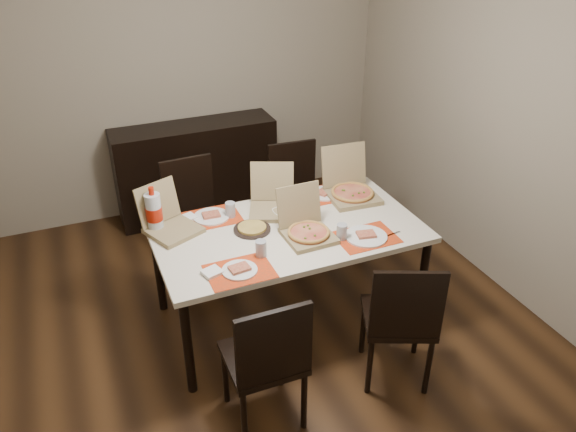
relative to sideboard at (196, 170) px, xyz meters
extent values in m
cube|color=#3F2613|center=(0.00, -1.78, -0.46)|extent=(3.80, 4.00, 0.02)
cube|color=gray|center=(0.00, 0.23, 0.85)|extent=(3.80, 0.02, 2.60)
cube|color=gray|center=(1.91, -1.78, 0.85)|extent=(0.02, 4.00, 2.60)
cube|color=black|center=(0.00, 0.00, 0.00)|extent=(1.50, 0.40, 0.90)
cube|color=beige|center=(0.19, -1.80, 0.28)|extent=(1.80, 1.00, 0.04)
cylinder|color=black|center=(-0.65, -2.24, -0.10)|extent=(0.06, 0.06, 0.71)
cylinder|color=black|center=(1.03, -2.24, -0.10)|extent=(0.06, 0.06, 0.71)
cylinder|color=black|center=(-0.65, -1.36, -0.10)|extent=(0.06, 0.06, 0.71)
cylinder|color=black|center=(1.03, -1.36, -0.10)|extent=(0.06, 0.06, 0.71)
cube|color=black|center=(-0.30, -2.59, 0.00)|extent=(0.42, 0.42, 0.04)
cube|color=black|center=(-0.30, -2.78, 0.25)|extent=(0.42, 0.03, 0.46)
cylinder|color=black|center=(-0.48, -2.77, -0.24)|extent=(0.04, 0.04, 0.43)
cylinder|color=black|center=(-0.12, -2.78, -0.24)|extent=(0.04, 0.04, 0.43)
cylinder|color=black|center=(-0.47, -2.41, -0.24)|extent=(0.04, 0.04, 0.43)
cylinder|color=black|center=(-0.11, -2.42, -0.24)|extent=(0.04, 0.04, 0.43)
cube|color=black|center=(0.60, -2.59, 0.00)|extent=(0.55, 0.55, 0.04)
cube|color=black|center=(0.52, -2.77, 0.25)|extent=(0.40, 0.19, 0.46)
cylinder|color=black|center=(0.36, -2.69, -0.24)|extent=(0.04, 0.04, 0.43)
cylinder|color=black|center=(0.69, -2.83, -0.24)|extent=(0.04, 0.04, 0.43)
cylinder|color=black|center=(0.50, -2.36, -0.24)|extent=(0.04, 0.04, 0.43)
cylinder|color=black|center=(0.84, -2.50, -0.24)|extent=(0.04, 0.04, 0.43)
cube|color=black|center=(-0.25, -0.96, 0.00)|extent=(0.44, 0.44, 0.04)
cube|color=black|center=(-0.26, -0.77, 0.25)|extent=(0.42, 0.05, 0.46)
cylinder|color=black|center=(-0.08, -0.78, -0.24)|extent=(0.04, 0.04, 0.43)
cylinder|color=black|center=(-0.44, -0.79, -0.24)|extent=(0.04, 0.04, 0.43)
cylinder|color=black|center=(-0.06, -1.14, -0.24)|extent=(0.04, 0.04, 0.43)
cylinder|color=black|center=(-0.42, -1.15, -0.24)|extent=(0.04, 0.04, 0.43)
cube|color=black|center=(0.64, -0.99, 0.00)|extent=(0.45, 0.45, 0.04)
cube|color=black|center=(0.65, -0.80, 0.25)|extent=(0.42, 0.06, 0.46)
cylinder|color=black|center=(0.83, -0.82, -0.24)|extent=(0.04, 0.04, 0.43)
cylinder|color=black|center=(0.47, -0.80, -0.24)|extent=(0.04, 0.04, 0.43)
cylinder|color=black|center=(0.80, -1.18, -0.24)|extent=(0.04, 0.04, 0.43)
cylinder|color=black|center=(0.44, -1.16, -0.24)|extent=(0.04, 0.04, 0.43)
cube|color=red|center=(-0.27, -2.15, 0.30)|extent=(0.40, 0.30, 0.00)
cylinder|color=white|center=(-0.27, -2.15, 0.31)|extent=(0.22, 0.22, 0.01)
cube|color=tan|center=(-0.27, -2.15, 0.33)|extent=(0.13, 0.10, 0.02)
cylinder|color=#9DA0A7|center=(-0.09, -2.05, 0.36)|extent=(0.07, 0.07, 0.11)
cube|color=#B2B2B7|center=(-0.39, -2.11, 0.30)|extent=(0.20, 0.04, 0.00)
cube|color=white|center=(-0.43, -2.11, 0.31)|extent=(0.13, 0.13, 0.02)
cube|color=red|center=(0.62, -2.11, 0.30)|extent=(0.40, 0.30, 0.00)
cylinder|color=white|center=(0.62, -2.11, 0.31)|extent=(0.28, 0.28, 0.01)
cube|color=tan|center=(0.62, -2.11, 0.33)|extent=(0.14, 0.11, 0.02)
cylinder|color=#9DA0A7|center=(0.47, -2.06, 0.36)|extent=(0.07, 0.07, 0.11)
cube|color=#B2B2B7|center=(0.77, -2.15, 0.30)|extent=(0.20, 0.04, 0.00)
cube|color=red|center=(-0.25, -1.46, 0.30)|extent=(0.40, 0.30, 0.00)
cylinder|color=white|center=(-0.25, -1.46, 0.31)|extent=(0.25, 0.25, 0.01)
cube|color=tan|center=(-0.25, -1.46, 0.33)|extent=(0.12, 0.10, 0.02)
cylinder|color=#9DA0A7|center=(-0.12, -1.49, 0.36)|extent=(0.07, 0.07, 0.11)
cube|color=#B2B2B7|center=(-0.41, -1.49, 0.30)|extent=(0.20, 0.04, 0.00)
cube|color=white|center=(-0.41, -1.42, 0.31)|extent=(0.13, 0.13, 0.02)
cube|color=red|center=(0.64, -1.45, 0.30)|extent=(0.40, 0.30, 0.00)
cylinder|color=white|center=(0.64, -1.45, 0.31)|extent=(0.24, 0.24, 0.01)
cube|color=tan|center=(0.64, -1.45, 0.33)|extent=(0.15, 0.14, 0.02)
cylinder|color=#9DA0A7|center=(0.48, -1.50, 0.36)|extent=(0.07, 0.07, 0.11)
cube|color=#B2B2B7|center=(0.82, -1.48, 0.30)|extent=(0.20, 0.04, 0.00)
cube|color=white|center=(0.25, -1.84, 0.31)|extent=(0.15, 0.15, 0.02)
cube|color=olive|center=(0.27, -1.97, 0.32)|extent=(0.32, 0.32, 0.03)
cube|color=olive|center=(0.27, -1.81, 0.47)|extent=(0.31, 0.08, 0.28)
cylinder|color=tan|center=(0.27, -1.97, 0.34)|extent=(0.27, 0.27, 0.02)
cube|color=olive|center=(0.80, -1.58, 0.32)|extent=(0.38, 0.38, 0.04)
cube|color=olive|center=(0.82, -1.41, 0.50)|extent=(0.36, 0.10, 0.32)
cylinder|color=tan|center=(0.80, -1.58, 0.34)|extent=(0.32, 0.32, 0.02)
cube|color=olive|center=(-0.54, -1.55, 0.32)|extent=(0.41, 0.41, 0.03)
cube|color=olive|center=(-0.60, -1.41, 0.47)|extent=(0.31, 0.19, 0.28)
cube|color=olive|center=(0.17, -1.55, 0.32)|extent=(0.41, 0.41, 0.03)
cube|color=olive|center=(0.23, -1.41, 0.47)|extent=(0.31, 0.19, 0.28)
cylinder|color=black|center=(-0.04, -1.73, 0.31)|extent=(0.25, 0.25, 0.01)
cylinder|color=gold|center=(-0.04, -1.73, 0.32)|extent=(0.19, 0.19, 0.02)
imported|color=white|center=(0.23, -1.61, 0.32)|extent=(0.14, 0.14, 0.03)
cylinder|color=silver|center=(-0.64, -1.48, 0.44)|extent=(0.11, 0.11, 0.27)
cylinder|color=#B31B08|center=(-0.64, -1.48, 0.43)|extent=(0.11, 0.11, 0.09)
cylinder|color=#B31B08|center=(-0.64, -1.48, 0.60)|extent=(0.04, 0.04, 0.05)
camera|label=1|loc=(-1.08, -4.82, 2.27)|focal=35.00mm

